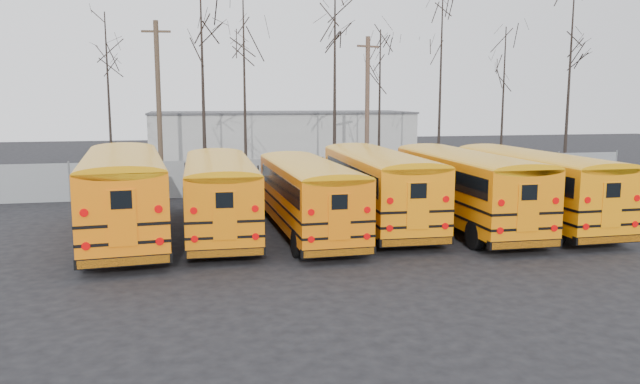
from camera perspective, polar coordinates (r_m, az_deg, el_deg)
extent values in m
plane|color=black|center=(23.22, 3.26, -4.65)|extent=(120.00, 120.00, 0.00)
cube|color=gray|center=(34.59, -1.95, 1.44)|extent=(40.00, 0.04, 2.00)
cube|color=#A9A9A4|center=(54.48, -3.57, 5.11)|extent=(22.00, 8.00, 4.00)
cylinder|color=black|center=(21.08, -20.83, -5.04)|extent=(0.40, 1.12, 1.10)
cylinder|color=black|center=(21.04, -14.05, -4.76)|extent=(0.40, 1.12, 1.10)
cylinder|color=black|center=(30.14, -19.70, -1.00)|extent=(0.40, 1.12, 1.10)
cylinder|color=black|center=(30.11, -14.98, -0.80)|extent=(0.40, 1.12, 1.10)
cube|color=orange|center=(24.30, -17.53, -0.02)|extent=(3.62, 10.43, 2.58)
cube|color=orange|center=(30.39, -17.38, 0.24)|extent=(2.63, 2.08, 1.10)
cube|color=black|center=(24.01, -17.60, 1.27)|extent=(3.57, 9.34, 0.77)
cube|color=black|center=(25.35, -17.43, -1.50)|extent=(3.81, 12.32, 0.10)
cube|color=black|center=(25.26, -17.49, -0.27)|extent=(3.81, 12.32, 0.10)
cube|color=black|center=(19.65, -17.46, -6.01)|extent=(2.83, 0.48, 0.31)
cube|color=black|center=(31.35, -17.33, -0.63)|extent=(2.65, 0.45, 0.29)
cube|color=orange|center=(19.25, -17.64, -2.30)|extent=(0.83, 0.11, 1.70)
cylinder|color=#B20505|center=(19.44, -20.62, -4.66)|extent=(0.24, 0.06, 0.24)
cylinder|color=#B20505|center=(19.40, -14.44, -4.40)|extent=(0.24, 0.06, 0.24)
cylinder|color=#B20505|center=(19.24, -20.78, -1.79)|extent=(0.24, 0.06, 0.24)
cylinder|color=#B20505|center=(19.21, -14.55, -1.52)|extent=(0.24, 0.06, 0.24)
cylinder|color=black|center=(21.39, -11.83, -4.60)|extent=(0.30, 1.01, 1.00)
cylinder|color=black|center=(21.47, -5.76, -4.41)|extent=(0.30, 1.01, 1.00)
cylinder|color=black|center=(29.66, -11.64, -0.92)|extent=(0.30, 1.01, 1.00)
cylinder|color=black|center=(29.71, -7.27, -0.79)|extent=(0.30, 1.01, 1.00)
cube|color=orange|center=(24.38, -9.16, -0.09)|extent=(2.66, 9.37, 2.36)
cube|color=orange|center=(29.93, -9.49, 0.20)|extent=(2.28, 1.74, 1.00)
cube|color=black|center=(24.11, -9.18, 1.08)|extent=(2.69, 8.36, 0.70)
cube|color=black|center=(25.34, -9.19, -1.43)|extent=(2.72, 11.09, 0.09)
cube|color=black|center=(25.26, -9.22, -0.31)|extent=(2.72, 11.09, 0.09)
cube|color=black|center=(20.15, -8.63, -5.48)|extent=(2.57, 0.26, 0.28)
cube|color=black|center=(30.81, -9.51, -0.60)|extent=(2.41, 0.24, 0.26)
cube|color=orange|center=(19.78, -8.70, -2.17)|extent=(0.75, 0.05, 1.55)
cylinder|color=#B20505|center=(19.90, -11.40, -4.24)|extent=(0.22, 0.04, 0.22)
cylinder|color=#B20505|center=(19.97, -5.91, -4.07)|extent=(0.22, 0.04, 0.22)
cylinder|color=#B20505|center=(19.72, -11.47, -1.69)|extent=(0.22, 0.04, 0.22)
cylinder|color=#B20505|center=(19.79, -5.95, -1.52)|extent=(0.22, 0.04, 0.22)
cylinder|color=black|center=(20.99, -2.10, -4.72)|extent=(0.30, 0.97, 0.97)
cylinder|color=black|center=(21.51, 3.63, -4.40)|extent=(0.30, 0.97, 0.97)
cylinder|color=black|center=(28.83, -5.30, -1.08)|extent=(0.30, 0.97, 0.97)
cylinder|color=black|center=(29.21, -1.06, -0.92)|extent=(0.30, 0.97, 0.97)
cube|color=orange|center=(24.00, -1.05, -0.26)|extent=(2.65, 9.04, 2.27)
cube|color=orange|center=(29.25, -3.29, 0.04)|extent=(2.22, 1.70, 0.97)
cube|color=black|center=(23.74, -0.95, 0.88)|extent=(2.67, 8.08, 0.68)
cube|color=black|center=(24.91, -1.45, -1.57)|extent=(2.73, 10.70, 0.09)
cube|color=black|center=(24.83, -1.45, -0.47)|extent=(2.73, 10.70, 0.09)
cube|color=black|center=(20.05, 1.69, -5.50)|extent=(2.48, 0.28, 0.27)
cube|color=black|center=(30.08, -3.55, -0.75)|extent=(2.32, 0.25, 0.25)
cube|color=orange|center=(19.70, 1.79, -2.30)|extent=(0.72, 0.06, 1.50)
cylinder|color=#B20505|center=(19.62, -0.81, -4.36)|extent=(0.21, 0.04, 0.21)
cylinder|color=#B20505|center=(20.09, 4.32, -4.08)|extent=(0.21, 0.04, 0.21)
cylinder|color=#B20505|center=(19.44, -0.81, -1.87)|extent=(0.21, 0.04, 0.21)
cylinder|color=#B20505|center=(19.92, 4.34, -1.64)|extent=(0.21, 0.04, 0.21)
cylinder|color=black|center=(22.50, 4.82, -3.74)|extent=(0.32, 1.04, 1.04)
cylinder|color=black|center=(23.23, 10.42, -3.46)|extent=(0.32, 1.04, 1.04)
cylinder|color=black|center=(30.85, 0.52, -0.34)|extent=(0.32, 1.04, 1.04)
cylinder|color=black|center=(31.38, 4.72, -0.22)|extent=(0.32, 1.04, 1.04)
cube|color=orange|center=(25.80, 5.38, 0.59)|extent=(2.82, 9.71, 2.44)
cube|color=orange|center=(31.37, 2.49, 0.76)|extent=(2.38, 1.82, 1.04)
cube|color=black|center=(25.53, 5.52, 1.74)|extent=(2.84, 8.67, 0.73)
cube|color=black|center=(26.75, 4.83, -0.74)|extent=(2.90, 11.49, 0.09)
cube|color=black|center=(26.67, 4.85, 0.36)|extent=(2.90, 11.49, 0.09)
cube|color=black|center=(21.60, 8.78, -4.47)|extent=(2.66, 0.29, 0.29)
cube|color=black|center=(32.25, 2.15, -0.05)|extent=(2.49, 0.27, 0.27)
cube|color=orange|center=(21.25, 8.96, -1.27)|extent=(0.78, 0.06, 1.61)
cylinder|color=#B20505|center=(21.07, 6.39, -3.31)|extent=(0.23, 0.05, 0.23)
cylinder|color=#B20505|center=(21.73, 11.38, -3.07)|extent=(0.23, 0.05, 0.23)
cylinder|color=#B20505|center=(20.90, 6.43, -0.81)|extent=(0.23, 0.05, 0.23)
cylinder|color=#B20505|center=(21.56, 11.45, -0.64)|extent=(0.23, 0.05, 0.23)
cylinder|color=black|center=(22.71, 13.96, -3.85)|extent=(0.30, 1.04, 1.04)
cylinder|color=black|center=(23.80, 19.08, -3.51)|extent=(0.30, 1.04, 1.04)
cylinder|color=black|center=(30.66, 6.98, -0.46)|extent=(0.30, 1.04, 1.04)
cylinder|color=black|center=(31.48, 11.04, -0.32)|extent=(0.30, 1.04, 1.04)
cube|color=orange|center=(25.99, 13.22, 0.46)|extent=(2.68, 9.67, 2.44)
cube|color=orange|center=(31.31, 8.83, 0.65)|extent=(2.35, 1.78, 1.04)
cube|color=black|center=(25.74, 13.45, 1.60)|extent=(2.71, 8.64, 0.73)
cube|color=black|center=(26.90, 12.38, -0.86)|extent=(2.72, 11.46, 0.09)
cube|color=black|center=(26.82, 12.42, 0.23)|extent=(2.72, 11.46, 0.09)
cube|color=black|center=(22.09, 18.22, -4.52)|extent=(2.66, 0.25, 0.29)
cube|color=black|center=(32.17, 8.29, -0.15)|extent=(2.49, 0.23, 0.27)
cube|color=orange|center=(21.75, 18.52, -1.39)|extent=(0.78, 0.05, 1.61)
cylinder|color=#B20505|center=(21.41, 16.15, -3.42)|extent=(0.23, 0.04, 0.23)
cylinder|color=#B20505|center=(22.38, 20.63, -3.12)|extent=(0.23, 0.04, 0.23)
cylinder|color=#B20505|center=(21.24, 16.25, -0.95)|extent=(0.23, 0.04, 0.23)
cylinder|color=#B20505|center=(22.22, 20.76, -0.76)|extent=(0.23, 0.04, 0.23)
cylinder|color=black|center=(24.28, 20.73, -3.38)|extent=(0.30, 1.03, 1.02)
cylinder|color=black|center=(25.61, 25.05, -3.03)|extent=(0.30, 1.03, 1.02)
cylinder|color=black|center=(31.65, 12.19, -0.32)|extent=(0.30, 1.03, 1.02)
cylinder|color=black|center=(32.69, 15.86, -0.18)|extent=(0.30, 1.03, 1.02)
cube|color=orange|center=(27.45, 19.08, 0.58)|extent=(2.68, 9.53, 2.40)
cube|color=orange|center=(32.39, 13.80, 0.74)|extent=(2.32, 1.77, 1.02)
cube|color=black|center=(27.21, 19.36, 1.64)|extent=(2.71, 8.51, 0.71)
cube|color=black|center=(28.28, 18.08, -0.66)|extent=(2.74, 11.29, 0.09)
cube|color=black|center=(28.21, 18.13, 0.36)|extent=(2.74, 11.29, 0.09)
cube|color=black|center=(23.90, 24.79, -3.93)|extent=(2.62, 0.26, 0.29)
cube|color=black|center=(33.20, 13.14, -0.03)|extent=(2.45, 0.24, 0.27)
cube|color=orange|center=(23.59, 25.14, -1.08)|extent=(0.77, 0.05, 1.58)
cylinder|color=#B20505|center=(23.13, 23.15, -2.93)|extent=(0.23, 0.04, 0.22)
cylinder|color=#B20505|center=(24.31, 26.86, -2.64)|extent=(0.23, 0.04, 0.22)
cylinder|color=#B20505|center=(22.97, 23.28, -0.69)|extent=(0.23, 0.04, 0.22)
cylinder|color=#B20505|center=(24.16, 27.01, -0.50)|extent=(0.23, 0.04, 0.22)
cylinder|color=#473728|center=(40.82, -14.53, 7.93)|extent=(0.31, 0.31, 10.04)
cube|color=#473728|center=(41.02, -14.77, 14.01)|extent=(1.79, 0.30, 0.13)
cylinder|color=brown|center=(39.50, 4.34, 7.45)|extent=(0.28, 0.28, 9.06)
cube|color=brown|center=(39.62, 4.40, 13.14)|extent=(1.54, 0.70, 0.12)
cone|color=black|center=(40.03, -18.75, 7.96)|extent=(0.26, 0.26, 10.35)
cone|color=black|center=(36.86, -10.63, 8.71)|extent=(0.26, 0.26, 10.94)
cone|color=black|center=(35.66, -6.90, 8.87)|extent=(0.26, 0.26, 11.03)
cone|color=black|center=(38.01, 1.35, 9.14)|extent=(0.26, 0.26, 11.33)
cone|color=black|center=(41.59, 5.46, 7.93)|extent=(0.26, 0.26, 9.70)
cone|color=black|center=(41.77, 10.94, 9.52)|extent=(0.26, 0.26, 12.18)
cone|color=black|center=(42.65, 16.37, 7.72)|extent=(0.26, 0.26, 9.82)
cone|color=black|center=(44.88, 21.81, 9.25)|extent=(0.26, 0.26, 12.57)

